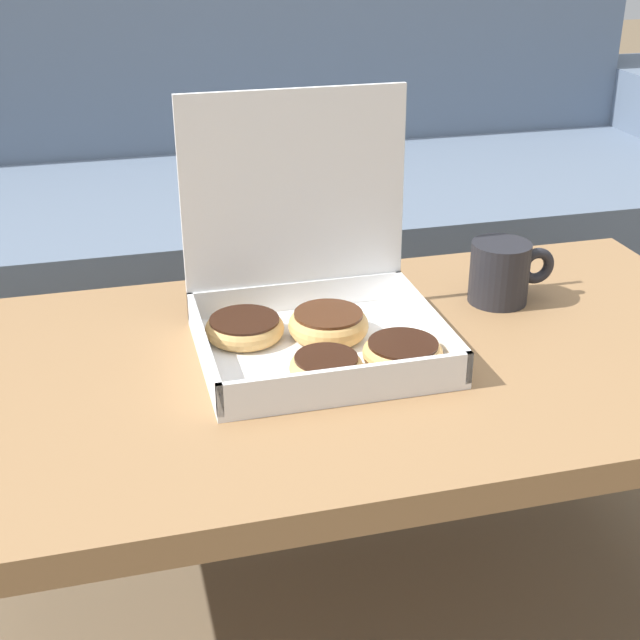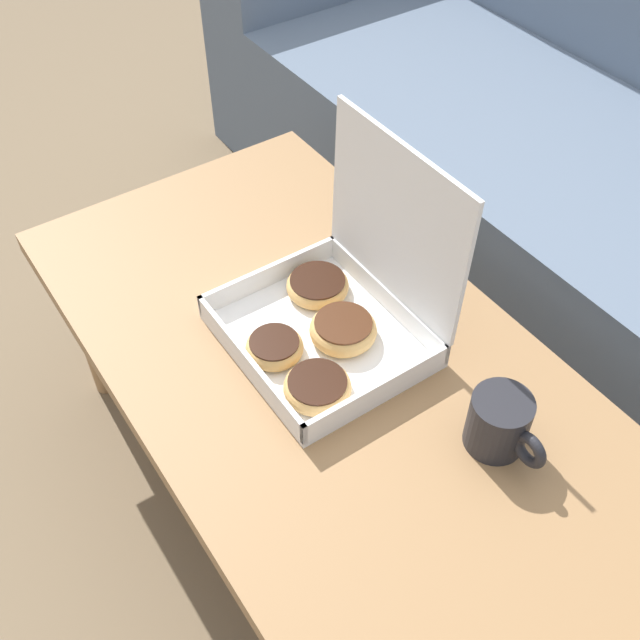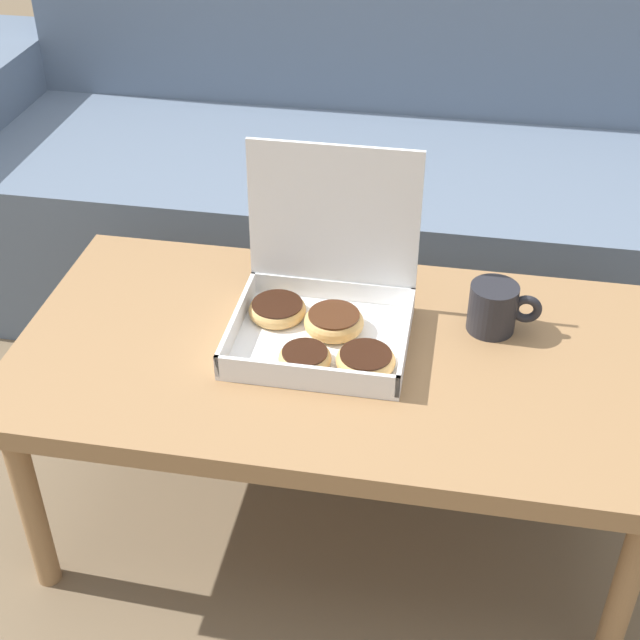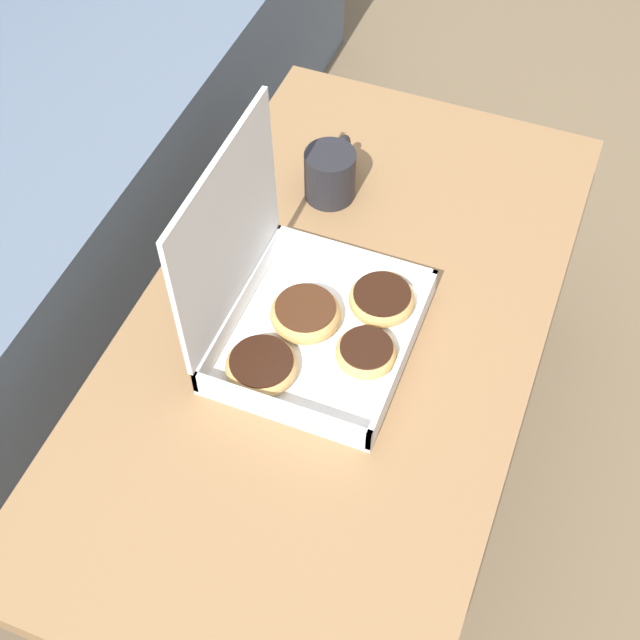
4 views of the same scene
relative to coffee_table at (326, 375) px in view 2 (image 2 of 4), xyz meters
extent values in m
plane|color=#756047|center=(0.00, 0.10, -0.39)|extent=(12.00, 12.00, 0.00)
cube|color=slate|center=(0.00, 0.76, -0.18)|extent=(2.06, 0.63, 0.43)
cube|color=slate|center=(-1.15, 0.86, -0.10)|extent=(0.24, 0.83, 0.58)
cube|color=#997047|center=(0.00, 0.00, 0.02)|extent=(1.15, 0.61, 0.04)
cylinder|color=#997047|center=(-0.51, -0.25, -0.20)|extent=(0.04, 0.04, 0.39)
cylinder|color=#997047|center=(-0.51, 0.25, -0.20)|extent=(0.04, 0.04, 0.39)
cube|color=white|center=(-0.03, 0.01, 0.05)|extent=(0.31, 0.27, 0.01)
cube|color=white|center=(-0.03, -0.12, 0.07)|extent=(0.31, 0.01, 0.04)
cube|color=white|center=(-0.03, 0.14, 0.07)|extent=(0.31, 0.01, 0.04)
cube|color=white|center=(-0.19, 0.01, 0.07)|extent=(0.01, 0.27, 0.04)
cube|color=white|center=(0.12, 0.01, 0.07)|extent=(0.01, 0.27, 0.04)
cube|color=white|center=(-0.03, 0.15, 0.23)|extent=(0.31, 0.01, 0.27)
torus|color=tan|center=(-0.01, 0.04, 0.07)|extent=(0.11, 0.11, 0.04)
cylinder|color=#472614|center=(-0.01, 0.04, 0.08)|extent=(0.09, 0.09, 0.02)
torus|color=tan|center=(-0.05, -0.06, 0.06)|extent=(0.09, 0.09, 0.03)
cylinder|color=black|center=(-0.05, -0.06, 0.07)|extent=(0.08, 0.08, 0.01)
torus|color=tan|center=(0.06, -0.05, 0.06)|extent=(0.10, 0.10, 0.03)
cylinder|color=black|center=(0.06, -0.05, 0.07)|extent=(0.09, 0.09, 0.01)
torus|color=tan|center=(-0.12, 0.07, 0.06)|extent=(0.11, 0.11, 0.03)
cylinder|color=black|center=(-0.12, 0.07, 0.07)|extent=(0.09, 0.09, 0.01)
cylinder|color=#232328|center=(0.26, 0.11, 0.09)|extent=(0.09, 0.09, 0.09)
torus|color=#232328|center=(0.32, 0.11, 0.09)|extent=(0.06, 0.02, 0.06)
camera|label=1|loc=(-0.30, -0.99, 0.59)|focal=50.00mm
camera|label=2|loc=(0.63, -0.44, 0.94)|focal=42.00mm
camera|label=3|loc=(0.19, -1.23, 1.00)|focal=50.00mm
camera|label=4|loc=(-0.78, -0.28, 1.13)|focal=50.00mm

